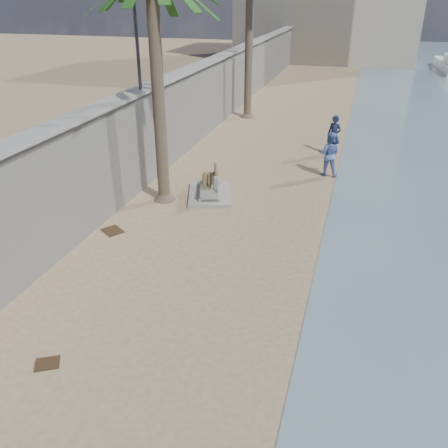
{
  "coord_description": "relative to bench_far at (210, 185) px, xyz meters",
  "views": [
    {
      "loc": [
        2.69,
        -3.95,
        6.86
      ],
      "look_at": [
        -0.5,
        7.0,
        1.2
      ],
      "focal_mm": 38.0,
      "sensor_mm": 36.0,
      "label": 1
    }
  ],
  "objects": [
    {
      "name": "seawall",
      "position": [
        -2.86,
        8.53,
        1.34
      ],
      "size": [
        0.45,
        70.0,
        3.5
      ],
      "primitive_type": "cube",
      "color": "gray",
      "rests_on": "ground_plane"
    },
    {
      "name": "wall_cap",
      "position": [
        -2.86,
        8.53,
        3.14
      ],
      "size": [
        0.8,
        70.0,
        0.12
      ],
      "primitive_type": "cube",
      "color": "gray",
      "rests_on": "seawall"
    },
    {
      "name": "bench_far",
      "position": [
        0.0,
        0.0,
        0.0
      ],
      "size": [
        2.13,
        2.61,
        0.94
      ],
      "color": "gray",
      "rests_on": "ground_plane"
    },
    {
      "name": "person_a",
      "position": [
        3.93,
        6.26,
        0.62
      ],
      "size": [
        0.88,
        0.76,
        2.06
      ],
      "primitive_type": "imported",
      "rotation": [
        0.0,
        0.0,
        -0.42
      ],
      "color": "#141A39",
      "rests_on": "ground_plane"
    },
    {
      "name": "person_b",
      "position": [
        3.96,
        3.4,
        0.59
      ],
      "size": [
        1.0,
        0.79,
        2.0
      ],
      "primitive_type": "imported",
      "rotation": [
        0.0,
        0.0,
        3.09
      ],
      "color": "#526AAA",
      "rests_on": "ground_plane"
    },
    {
      "name": "debris_c",
      "position": [
        -2.07,
        -3.62,
        -0.4
      ],
      "size": [
        0.85,
        0.82,
        0.03
      ],
      "primitive_type": "cube",
      "rotation": [
        0.0,
        0.0,
        5.67
      ],
      "color": "#382616",
      "rests_on": "ground_plane"
    },
    {
      "name": "debris_d",
      "position": [
        -0.49,
        -9.33,
        -0.4
      ],
      "size": [
        0.61,
        0.57,
        0.03
      ],
      "primitive_type": "cube",
      "rotation": [
        0.0,
        0.0,
        3.65
      ],
      "color": "#382616",
      "rests_on": "ground_plane"
    }
  ]
}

